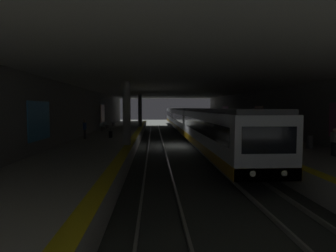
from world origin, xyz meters
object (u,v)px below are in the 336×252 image
at_px(bench_right_far, 113,122).
at_px(person_standing_far, 334,141).
at_px(person_walking_mid, 85,129).
at_px(suitcase_rolling, 111,134).
at_px(trash_bin, 310,142).
at_px(pillar_far, 140,110).
at_px(metro_train, 186,120).
at_px(bench_right_near, 102,126).
at_px(bench_right_mid, 106,124).
at_px(pillar_near, 127,113).
at_px(bench_left_far, 223,121).
at_px(bench_left_near, 254,127).
at_px(bench_left_mid, 229,122).

relative_size(bench_right_far, person_standing_far, 1.12).
relative_size(person_walking_mid, suitcase_rolling, 1.84).
relative_size(person_walking_mid, trash_bin, 1.91).
relative_size(pillar_far, metro_train, 0.08).
distance_m(person_standing_far, suitcase_rolling, 17.17).
relative_size(bench_right_near, suitcase_rolling, 1.93).
bearing_deg(bench_right_far, metro_train, -105.20).
bearing_deg(metro_train, bench_right_near, 117.83).
bearing_deg(bench_right_far, bench_right_mid, 180.00).
bearing_deg(bench_right_near, bench_right_mid, 0.00).
relative_size(pillar_near, suitcase_rolling, 5.16).
height_order(bench_left_far, person_walking_mid, person_walking_mid).
xyz_separation_m(bench_right_mid, suitcase_rolling, (-11.45, -2.28, -0.23)).
bearing_deg(bench_left_far, bench_right_mid, 111.77).
bearing_deg(person_standing_far, bench_right_far, 30.38).
distance_m(metro_train, bench_right_near, 12.15).
distance_m(bench_right_far, person_walking_mid, 18.01).
bearing_deg(bench_right_far, pillar_near, -169.26).
relative_size(bench_left_near, bench_right_far, 1.00).
height_order(pillar_far, metro_train, pillar_far).
xyz_separation_m(bench_left_near, bench_right_mid, (6.53, 17.07, 0.00)).
relative_size(bench_left_near, suitcase_rolling, 1.93).
distance_m(bench_left_near, trash_bin, 12.29).
bearing_deg(bench_right_near, metro_train, -62.17).
bearing_deg(metro_train, person_walking_mid, 145.16).
distance_m(pillar_near, trash_bin, 12.52).
relative_size(pillar_near, bench_left_mid, 2.68).
relative_size(metro_train, bench_left_far, 33.31).
relative_size(pillar_far, bench_left_far, 2.68).
relative_size(bench_right_near, trash_bin, 2.00).
xyz_separation_m(pillar_far, bench_right_near, (-6.39, 4.18, -1.75)).
bearing_deg(bench_right_mid, bench_left_near, -110.94).
bearing_deg(bench_left_near, suitcase_rolling, 108.40).
bearing_deg(pillar_near, bench_right_mid, 14.29).
distance_m(person_walking_mid, person_standing_far, 18.35).
bearing_deg(bench_right_far, trash_bin, -146.23).
bearing_deg(person_standing_far, trash_bin, -5.96).
height_order(bench_right_near, person_walking_mid, person_walking_mid).
distance_m(bench_right_mid, person_standing_far, 27.00).
bearing_deg(pillar_near, pillar_far, 0.00).
xyz_separation_m(bench_left_near, bench_left_mid, (10.17, 0.00, 0.00)).
xyz_separation_m(pillar_far, trash_bin, (-22.24, -12.15, -1.85)).
bearing_deg(trash_bin, metro_train, 14.59).
bearing_deg(pillar_far, bench_right_near, 146.79).
relative_size(pillar_near, person_standing_far, 2.99).
relative_size(bench_right_far, trash_bin, 2.00).
xyz_separation_m(metro_train, bench_left_mid, (0.93, -6.33, -0.45)).
distance_m(pillar_near, metro_train, 20.27).
relative_size(pillar_far, bench_right_far, 2.68).
bearing_deg(suitcase_rolling, bench_left_near, -71.60).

